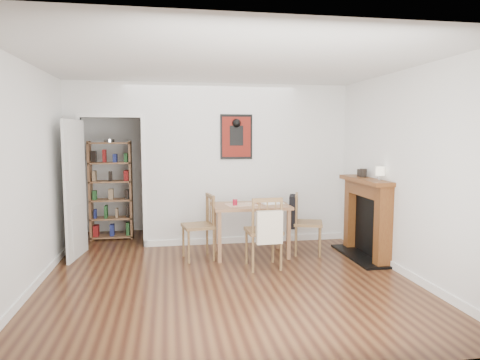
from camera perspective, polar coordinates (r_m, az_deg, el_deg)
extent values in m
plane|color=brown|center=(5.82, -2.32, -11.82)|extent=(5.20, 5.20, 0.00)
plane|color=white|center=(8.14, -4.69, 2.63)|extent=(4.50, 0.00, 4.50)
plane|color=white|center=(3.01, 3.89, -3.25)|extent=(4.50, 0.00, 4.50)
plane|color=white|center=(5.73, -25.31, 0.61)|extent=(0.00, 5.20, 5.20)
plane|color=white|center=(6.25, 18.55, 1.29)|extent=(0.00, 5.20, 5.20)
plane|color=silver|center=(5.59, -2.44, 14.43)|extent=(5.20, 5.20, 0.00)
cube|color=white|center=(7.02, 0.84, 2.10)|extent=(3.35, 0.10, 2.60)
cube|color=white|center=(7.05, -21.28, 1.70)|extent=(0.25, 0.10, 2.60)
cube|color=white|center=(6.96, -16.90, 10.25)|extent=(0.90, 0.10, 0.55)
cube|color=white|center=(7.06, -20.44, -0.50)|extent=(0.06, 0.14, 2.05)
cube|color=white|center=(6.94, -12.64, -0.37)|extent=(0.06, 0.14, 2.05)
cube|color=white|center=(7.16, 0.91, -7.96)|extent=(3.35, 0.02, 0.10)
cube|color=white|center=(5.42, -26.34, -13.28)|extent=(0.02, 4.00, 0.10)
cube|color=white|center=(5.96, 20.81, -11.26)|extent=(0.02, 4.00, 0.10)
cube|color=silver|center=(6.60, -21.11, -1.18)|extent=(0.15, 0.80, 2.00)
cube|color=black|center=(6.91, -0.49, 5.77)|extent=(0.52, 0.02, 0.72)
cube|color=#65140D|center=(6.90, -0.48, 5.77)|extent=(0.46, 0.00, 0.64)
cube|color=#885E3F|center=(6.30, 1.42, -3.48)|extent=(1.12, 0.71, 0.04)
cube|color=#885E3F|center=(6.01, -2.75, -7.65)|extent=(0.05, 0.05, 0.72)
cube|color=#885E3F|center=(6.21, 6.49, -7.25)|extent=(0.05, 0.05, 0.72)
cube|color=#885E3F|center=(6.58, -3.37, -6.45)|extent=(0.05, 0.05, 0.72)
cube|color=#885E3F|center=(6.76, 5.10, -6.13)|extent=(0.05, 0.05, 0.72)
cube|color=black|center=(6.48, 6.98, -4.14)|extent=(0.22, 0.39, 0.48)
cube|color=beige|center=(5.51, 3.84, -6.24)|extent=(0.34, 0.12, 0.42)
cube|color=#885E3F|center=(7.69, -19.31, -1.34)|extent=(0.04, 0.28, 1.68)
cube|color=#885E3F|center=(7.61, -14.32, -1.27)|extent=(0.04, 0.28, 1.68)
cube|color=#885E3F|center=(7.78, -16.65, -7.19)|extent=(0.71, 0.28, 0.03)
cube|color=#885E3F|center=(7.67, -16.79, -2.55)|extent=(0.71, 0.28, 0.03)
cube|color=#885E3F|center=(7.58, -17.02, 4.73)|extent=(0.71, 0.28, 0.03)
cube|color=maroon|center=(7.64, -16.83, -1.31)|extent=(0.62, 0.23, 0.23)
cube|color=brown|center=(6.10, 18.56, -5.95)|extent=(0.20, 0.16, 1.10)
cube|color=brown|center=(6.97, 14.72, -4.35)|extent=(0.20, 0.16, 1.10)
cube|color=brown|center=(6.43, 16.43, -0.04)|extent=(0.30, 1.21, 0.06)
cube|color=brown|center=(6.46, 16.63, -1.18)|extent=(0.20, 0.85, 0.20)
cube|color=black|center=(6.57, 16.96, -5.93)|extent=(0.08, 0.81, 0.88)
cube|color=black|center=(6.62, 15.90, -9.68)|extent=(0.45, 1.25, 0.03)
cylinder|color=maroon|center=(6.20, -0.67, -3.01)|extent=(0.07, 0.07, 0.09)
sphere|color=orange|center=(6.40, 2.49, -2.80)|extent=(0.07, 0.07, 0.07)
cube|color=beige|center=(6.28, 0.18, -3.30)|extent=(0.48, 0.39, 0.00)
cube|color=white|center=(6.41, 4.23, -3.07)|extent=(0.36, 0.30, 0.02)
cylinder|color=silver|center=(6.15, 18.15, 0.25)|extent=(0.06, 0.06, 0.07)
cylinder|color=#ECE3C5|center=(6.14, 18.18, 1.15)|extent=(0.12, 0.12, 0.12)
cylinder|color=black|center=(6.56, 16.11, 0.91)|extent=(0.11, 0.11, 0.13)
cylinder|color=black|center=(6.67, 15.69, 0.94)|extent=(0.09, 0.09, 0.11)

